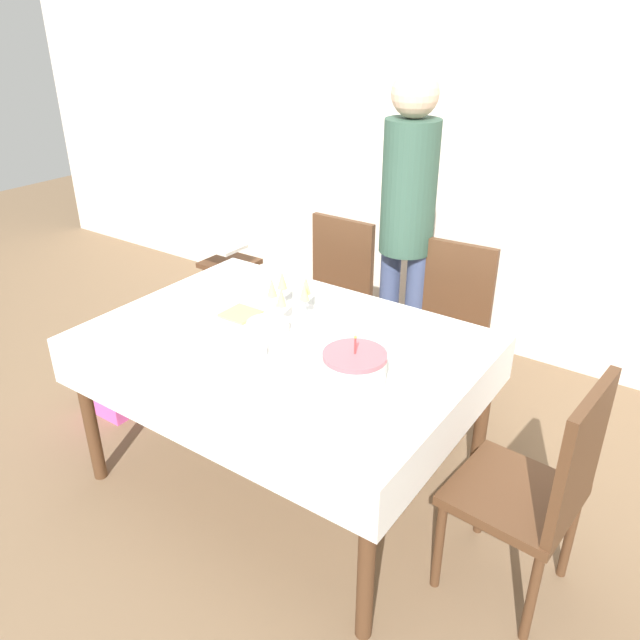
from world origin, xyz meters
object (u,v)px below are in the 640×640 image
(dining_chair_far_left, at_px, (332,296))
(high_chair, at_px, (228,274))
(plate_stack_main, at_px, (237,350))
(dining_chair_far_right, at_px, (445,328))
(person_standing, at_px, (408,211))
(gift_bag, at_px, (109,386))
(birthday_cake, at_px, (354,368))
(dining_chair_right_end, at_px, (540,486))
(champagne_tray, at_px, (290,299))
(plate_stack_dessert, at_px, (268,327))

(dining_chair_far_left, relative_size, high_chair, 1.34)
(plate_stack_main, bearing_deg, dining_chair_far_right, 69.86)
(person_standing, bearing_deg, gift_bag, -136.36)
(dining_chair_far_left, bearing_deg, birthday_cake, -52.45)
(birthday_cake, xyz_separation_m, high_chair, (-1.56, 0.99, -0.33))
(birthday_cake, xyz_separation_m, gift_bag, (-1.56, 0.01, -0.65))
(dining_chair_right_end, height_order, birthday_cake, birthday_cake)
(person_standing, distance_m, gift_bag, 1.85)
(dining_chair_far_left, height_order, person_standing, person_standing)
(dining_chair_far_right, xyz_separation_m, dining_chair_right_end, (0.78, -0.91, 0.00))
(dining_chair_right_end, distance_m, gift_bag, 2.28)
(birthday_cake, relative_size, person_standing, 0.14)
(dining_chair_far_left, bearing_deg, high_chair, -177.39)
(birthday_cake, bearing_deg, plate_stack_main, -169.08)
(high_chair, bearing_deg, dining_chair_far_right, 1.36)
(person_standing, bearing_deg, birthday_cake, -70.92)
(dining_chair_right_end, bearing_deg, gift_bag, -177.13)
(dining_chair_far_right, height_order, champagne_tray, dining_chair_far_right)
(champagne_tray, distance_m, plate_stack_dessert, 0.19)
(plate_stack_main, relative_size, person_standing, 0.14)
(champagne_tray, bearing_deg, dining_chair_right_end, -8.78)
(dining_chair_far_left, bearing_deg, person_standing, 13.35)
(person_standing, distance_m, high_chair, 1.32)
(dining_chair_far_left, xyz_separation_m, plate_stack_main, (0.29, -1.12, 0.26))
(champagne_tray, bearing_deg, birthday_cake, -30.13)
(birthday_cake, distance_m, plate_stack_main, 0.51)
(birthday_cake, distance_m, high_chair, 1.88)
(dining_chair_far_right, xyz_separation_m, plate_stack_main, (-0.41, -1.12, 0.26))
(dining_chair_far_right, relative_size, birthday_cake, 3.98)
(birthday_cake, bearing_deg, gift_bag, 179.72)
(dining_chair_far_right, xyz_separation_m, high_chair, (-1.48, -0.04, -0.04))
(dining_chair_right_end, bearing_deg, champagne_tray, 171.22)
(plate_stack_main, relative_size, high_chair, 0.34)
(dining_chair_far_left, relative_size, champagne_tray, 3.31)
(dining_chair_right_end, relative_size, champagne_tray, 3.31)
(plate_stack_main, distance_m, plate_stack_dessert, 0.22)
(birthday_cake, xyz_separation_m, plate_stack_main, (-0.50, -0.10, -0.04))
(dining_chair_far_right, distance_m, dining_chair_right_end, 1.19)
(dining_chair_far_left, height_order, champagne_tray, dining_chair_far_left)
(plate_stack_dessert, relative_size, gift_bag, 0.56)
(dining_chair_far_right, height_order, birthday_cake, birthday_cake)
(dining_chair_right_end, height_order, champagne_tray, dining_chair_right_end)
(dining_chair_far_left, bearing_deg, dining_chair_far_right, -0.02)
(plate_stack_dessert, height_order, person_standing, person_standing)
(high_chair, relative_size, gift_bag, 2.18)
(dining_chair_right_end, height_order, person_standing, person_standing)
(dining_chair_far_right, bearing_deg, birthday_cake, -85.31)
(birthday_cake, distance_m, plate_stack_dessert, 0.53)
(dining_chair_far_right, relative_size, plate_stack_dessert, 5.22)
(champagne_tray, bearing_deg, person_standing, 79.89)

